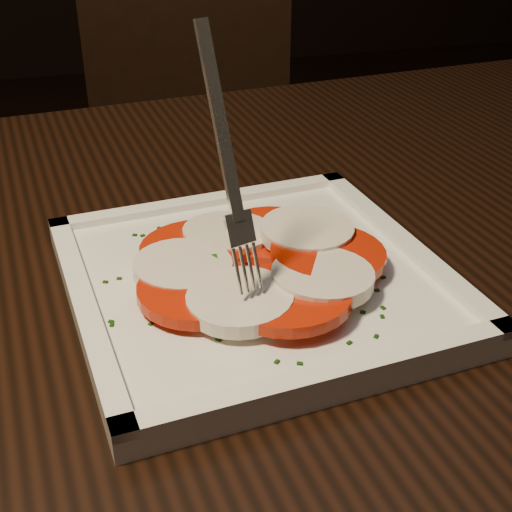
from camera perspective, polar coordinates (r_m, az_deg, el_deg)
name	(u,v)px	position (r m, az deg, el deg)	size (l,w,h in m)	color
table	(317,336)	(0.64, 4.92, -6.38)	(1.27, 0.90, 0.75)	black
chair	(185,128)	(1.46, -5.70, 10.18)	(0.52, 0.52, 0.93)	black
plate	(256,283)	(0.51, 0.00, -2.17)	(0.26, 0.26, 0.01)	white
caprese_salad	(256,262)	(0.50, 0.00, -0.51)	(0.20, 0.20, 0.02)	red
fork	(221,157)	(0.44, -2.82, 7.94)	(0.02, 0.06, 0.16)	white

